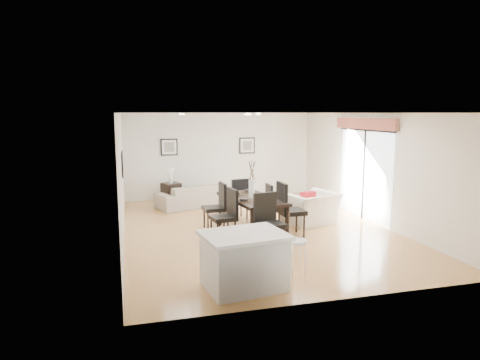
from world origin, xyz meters
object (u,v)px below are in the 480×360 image
object	(u,v)px
dining_table	(252,201)
dining_chair_wnear	(227,212)
kitchen_island	(244,260)
bar_stool	(297,246)
sofa	(195,195)
dining_chair_efar	(273,202)
dining_chair_wfar	(218,203)
side_table	(171,193)
dining_chair_head	(268,218)
armchair	(310,208)
dining_chair_foot	(239,197)
dining_chair_enear	(287,206)
coffee_table	(202,195)

from	to	relation	value
dining_table	dining_chair_wnear	xyz separation A→B (m)	(-0.68, -0.47, -0.10)
kitchen_island	bar_stool	world-z (taller)	kitchen_island
sofa	dining_chair_efar	xyz separation A→B (m)	(1.51, -2.55, 0.24)
dining_chair_wfar	side_table	bearing A→B (deg)	-169.34
dining_chair_head	side_table	distance (m)	5.00
sofa	dining_table	bearing A→B (deg)	85.18
dining_chair_efar	side_table	xyz separation A→B (m)	(-2.14, 3.10, -0.25)
sofa	armchair	size ratio (longest dim) A/B	1.85
dining_table	dining_chair_foot	distance (m)	1.21
dining_table	dining_chair_efar	distance (m)	0.86
dining_chair_wnear	dining_chair_enear	size ratio (longest dim) A/B	0.92
dining_chair_head	side_table	size ratio (longest dim) A/B	1.78
sofa	dining_chair_efar	world-z (taller)	dining_chair_efar
dining_chair_foot	dining_chair_head	bearing A→B (deg)	80.49
sofa	side_table	distance (m)	0.84
side_table	dining_chair_head	bearing A→B (deg)	-73.30
side_table	bar_stool	size ratio (longest dim) A/B	0.90
armchair	kitchen_island	xyz separation A→B (m)	(-2.59, -3.33, 0.06)
dining_chair_wnear	side_table	world-z (taller)	dining_chair_wnear
dining_chair_head	kitchen_island	distance (m)	2.05
sofa	dining_chair_foot	world-z (taller)	dining_chair_foot
side_table	sofa	bearing A→B (deg)	-41.13
dining_chair_wnear	dining_chair_foot	size ratio (longest dim) A/B	1.05
dining_chair_wfar	dining_chair_foot	distance (m)	1.00
dining_chair_wfar	dining_chair_foot	size ratio (longest dim) A/B	1.02
dining_chair_head	bar_stool	distance (m)	1.80
side_table	bar_stool	world-z (taller)	bar_stool
armchair	bar_stool	world-z (taller)	armchair
sofa	dining_chair_wnear	world-z (taller)	dining_chair_wnear
armchair	coffee_table	world-z (taller)	armchair
dining_chair_efar	sofa	bearing A→B (deg)	31.78
coffee_table	bar_stool	xyz separation A→B (m)	(0.40, -6.58, 0.38)
dining_chair_efar	bar_stool	size ratio (longest dim) A/B	1.43
dining_chair_wnear	bar_stool	bearing A→B (deg)	3.04
dining_table	kitchen_island	xyz separation A→B (m)	(-1.00, -2.99, -0.28)
dining_table	coffee_table	distance (m)	3.67
dining_chair_wnear	dining_chair_enear	distance (m)	1.35
dining_chair_wnear	bar_stool	size ratio (longest dim) A/B	1.59
sofa	dining_table	xyz separation A→B (m)	(0.82, -3.03, 0.40)
dining_chair_wnear	coffee_table	bearing A→B (deg)	168.69
dining_table	dining_chair_wfar	bearing A→B (deg)	135.54
dining_chair_head	armchair	bearing A→B (deg)	33.25
kitchen_island	armchair	bearing A→B (deg)	43.72
dining_chair_efar	dining_chair_foot	xyz separation A→B (m)	(-0.68, 0.72, 0.03)
kitchen_island	dining_chair_wnear	bearing A→B (deg)	74.32
sofa	dining_chair_enear	bearing A→B (deg)	93.01
dining_chair_efar	kitchen_island	world-z (taller)	dining_chair_efar
armchair	dining_chair_efar	world-z (taller)	dining_chair_efar
dining_table	dining_chair_enear	bearing A→B (deg)	-44.61
armchair	dining_chair_foot	xyz separation A→B (m)	(-1.57, 0.86, 0.21)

